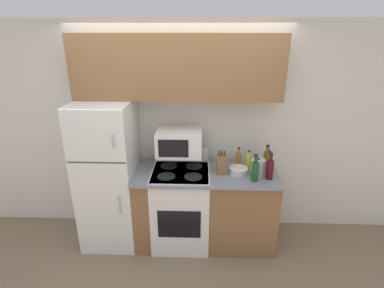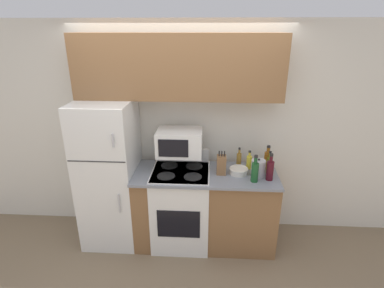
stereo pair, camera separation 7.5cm
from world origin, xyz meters
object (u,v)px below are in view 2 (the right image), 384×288
object	(u,v)px
bottle_vinegar	(239,159)
kettle	(258,168)
stove	(181,206)
bottle_cooking_spray	(249,162)
bowl	(239,171)
bottle_olive_oil	(269,164)
knife_block	(221,165)
microwave	(180,142)
bottle_wine_green	(255,171)
refrigerator	(110,174)
bottle_wine_red	(270,170)
bottle_whiskey	(267,159)

from	to	relation	value
bottle_vinegar	kettle	bearing A→B (deg)	-48.53
stove	bottle_cooking_spray	xyz separation A→B (m)	(0.78, 0.14, 0.53)
bowl	bottle_olive_oil	size ratio (longest dim) A/B	0.81
knife_block	bottle_olive_oil	distance (m)	0.54
bowl	bottle_olive_oil	world-z (taller)	bottle_olive_oil
microwave	bottle_wine_green	size ratio (longest dim) A/B	1.68
bottle_cooking_spray	kettle	xyz separation A→B (m)	(0.08, -0.18, 0.01)
knife_block	stove	bearing A→B (deg)	178.20
microwave	bottle_olive_oil	size ratio (longest dim) A/B	1.94
bottle_vinegar	kettle	world-z (taller)	bottle_vinegar
refrigerator	bottle_olive_oil	distance (m)	1.83
bowl	kettle	world-z (taller)	kettle
knife_block	microwave	bearing A→B (deg)	165.19
bottle_wine_red	microwave	bearing A→B (deg)	166.61
bottle_whiskey	kettle	bearing A→B (deg)	-123.66
stove	microwave	world-z (taller)	microwave
microwave	bottle_cooking_spray	bearing A→B (deg)	2.16
microwave	bowl	size ratio (longest dim) A/B	2.40
bottle_cooking_spray	kettle	size ratio (longest dim) A/B	1.06
bottle_whiskey	bottle_vinegar	size ratio (longest dim) A/B	1.17
bowl	bottle_vinegar	world-z (taller)	bottle_vinegar
bottle_whiskey	bottle_wine_red	distance (m)	0.29
bottle_olive_oil	bottle_wine_red	xyz separation A→B (m)	(-0.02, -0.17, 0.02)
microwave	refrigerator	bearing A→B (deg)	-175.18
bottle_vinegar	microwave	bearing A→B (deg)	-174.42
refrigerator	bottle_wine_red	bearing A→B (deg)	-5.23
bottle_olive_oil	bottle_wine_red	size ratio (longest dim) A/B	0.87
stove	bottle_vinegar	bearing A→B (deg)	14.94
bowl	bottle_wine_green	distance (m)	0.24
bottle_vinegar	bottle_wine_red	distance (m)	0.43
bottle_cooking_spray	knife_block	bearing A→B (deg)	-154.38
refrigerator	kettle	world-z (taller)	refrigerator
bottle_vinegar	kettle	size ratio (longest dim) A/B	1.16
bottle_vinegar	bottle_cooking_spray	bearing A→B (deg)	-17.92
bottle_wine_green	bottle_wine_red	size ratio (longest dim) A/B	1.00
bottle_cooking_spray	refrigerator	bearing A→B (deg)	-176.49
stove	bottle_whiskey	bearing A→B (deg)	9.27
bottle_vinegar	refrigerator	bearing A→B (deg)	-174.84
refrigerator	bottle_wine_green	size ratio (longest dim) A/B	5.73
bottle_cooking_spray	bottle_whiskey	world-z (taller)	bottle_whiskey
bottle_olive_oil	bottle_vinegar	distance (m)	0.35
bottle_vinegar	kettle	distance (m)	0.29
stove	microwave	xyz separation A→B (m)	(-0.02, 0.11, 0.76)
bottle_cooking_spray	bottle_olive_oil	world-z (taller)	bottle_olive_oil
microwave	bottle_whiskey	xyz separation A→B (m)	(1.00, 0.05, -0.21)
knife_block	kettle	size ratio (longest dim) A/B	1.33
bottle_olive_oil	bottle_wine_red	bearing A→B (deg)	-97.49
refrigerator	microwave	distance (m)	0.91
bottle_wine_green	bowl	bearing A→B (deg)	130.92
bowl	bottle_cooking_spray	world-z (taller)	bottle_cooking_spray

